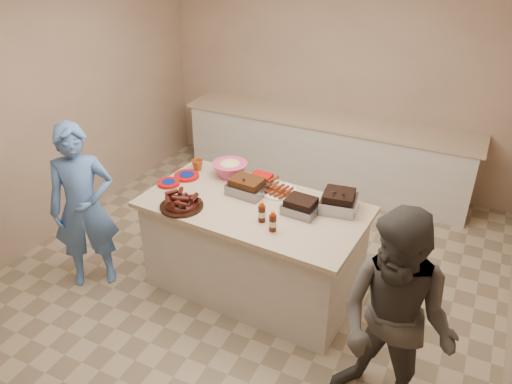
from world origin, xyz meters
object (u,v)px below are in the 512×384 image
at_px(island, 254,287).
at_px(mustard_bottle, 246,198).
at_px(rib_platter, 182,207).
at_px(bbq_bottle_a, 262,221).
at_px(bbq_bottle_b, 273,231).
at_px(roasting_pan, 338,210).
at_px(coleslaw_bowl, 230,176).
at_px(plastic_cup, 198,170).
at_px(guest_blue, 98,278).

distance_m(island, mustard_bottle, 0.91).
bearing_deg(rib_platter, bbq_bottle_a, 8.01).
bearing_deg(mustard_bottle, bbq_bottle_b, -40.74).
relative_size(roasting_pan, coleslaw_bowl, 0.87).
height_order(mustard_bottle, plastic_cup, mustard_bottle).
xyz_separation_m(roasting_pan, bbq_bottle_b, (-0.36, -0.53, 0.00)).
xyz_separation_m(roasting_pan, plastic_cup, (-1.44, 0.11, 0.00)).
height_order(roasting_pan, bbq_bottle_b, bbq_bottle_b).
bearing_deg(bbq_bottle_b, bbq_bottle_a, 147.59).
distance_m(rib_platter, coleslaw_bowl, 0.69).
bearing_deg(coleslaw_bowl, guest_blue, -136.74).
xyz_separation_m(island, roasting_pan, (0.67, 0.24, 0.90)).
relative_size(island, bbq_bottle_a, 10.71).
bearing_deg(guest_blue, rib_platter, -22.73).
bearing_deg(bbq_bottle_a, guest_blue, -167.90).
bearing_deg(guest_blue, bbq_bottle_a, -25.90).
bearing_deg(rib_platter, bbq_bottle_b, 0.92).
bearing_deg(coleslaw_bowl, rib_platter, -97.92).
bearing_deg(plastic_cup, roasting_pan, -4.41).
distance_m(island, bbq_bottle_b, 0.99).
bearing_deg(roasting_pan, bbq_bottle_b, -132.67).
bearing_deg(roasting_pan, mustard_bottle, -176.21).
relative_size(rib_platter, bbq_bottle_b, 2.12).
xyz_separation_m(roasting_pan, coleslaw_bowl, (-1.10, 0.14, 0.00)).
relative_size(bbq_bottle_a, guest_blue, 0.11).
xyz_separation_m(coleslaw_bowl, guest_blue, (-0.98, -0.92, -0.90)).
height_order(coleslaw_bowl, mustard_bottle, coleslaw_bowl).
distance_m(bbq_bottle_a, plastic_cup, 1.09).
relative_size(bbq_bottle_a, mustard_bottle, 1.51).
xyz_separation_m(coleslaw_bowl, plastic_cup, (-0.34, -0.03, 0.00)).
relative_size(coleslaw_bowl, mustard_bottle, 2.80).
bearing_deg(bbq_bottle_a, plastic_cup, 149.77).
xyz_separation_m(bbq_bottle_a, guest_blue, (-1.58, -0.34, -0.90)).
bearing_deg(bbq_bottle_b, rib_platter, -179.08).
bearing_deg(bbq_bottle_a, coleslaw_bowl, 136.25).
xyz_separation_m(island, rib_platter, (-0.53, -0.30, 0.90)).
relative_size(bbq_bottle_a, plastic_cup, 1.59).
bearing_deg(bbq_bottle_a, mustard_bottle, 135.93).
distance_m(bbq_bottle_b, guest_blue, 1.96).
height_order(island, guest_blue, island).
bearing_deg(roasting_pan, island, -168.36).
relative_size(island, bbq_bottle_b, 10.92).
xyz_separation_m(bbq_bottle_b, mustard_bottle, (-0.42, 0.36, 0.00)).
relative_size(rib_platter, plastic_cup, 3.32).
relative_size(roasting_pan, guest_blue, 0.18).
xyz_separation_m(mustard_bottle, guest_blue, (-1.30, -0.62, -0.90)).
relative_size(coleslaw_bowl, bbq_bottle_a, 1.86).
height_order(bbq_bottle_a, plastic_cup, bbq_bottle_a).
bearing_deg(guest_blue, roasting_pan, -17.45).
bearing_deg(plastic_cup, coleslaw_bowl, 4.99).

